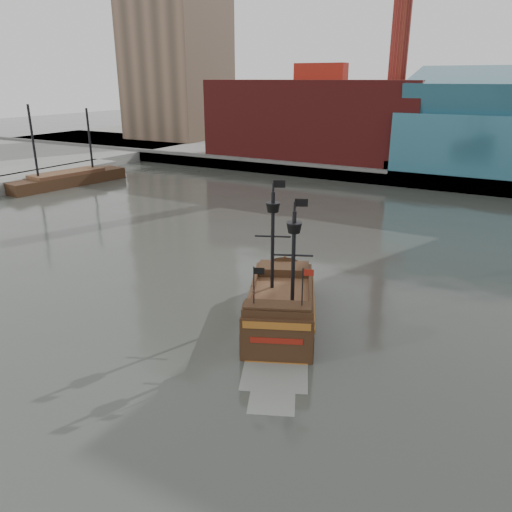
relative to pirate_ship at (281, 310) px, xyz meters
The scene contains 7 objects.
ground 8.36m from the pirate_ship, 103.95° to the right, with size 400.00×400.00×0.00m, color #2C2F29.
promenade_far 83.97m from the pirate_ship, 91.36° to the left, with size 220.00×60.00×2.00m, color slate.
seawall 54.49m from the pirate_ship, 92.10° to the left, with size 220.00×1.00×2.60m, color #4C4C49.
pier 63.89m from the pirate_ship, 159.91° to the left, with size 6.00×40.00×2.00m, color slate.
skyline 80.12m from the pirate_ship, 87.60° to the left, with size 149.00×45.00×62.00m.
pirate_ship is the anchor object (origin of this frame).
docked_vessel 61.11m from the pirate_ship, 153.16° to the left, with size 7.40×21.23×14.14m.
Camera 1 is at (16.87, -22.09, 17.28)m, focal length 35.00 mm.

